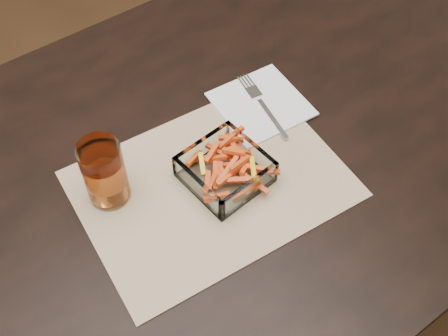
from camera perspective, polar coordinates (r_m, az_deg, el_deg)
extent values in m
plane|color=#331E0F|center=(1.67, -2.25, -15.57)|extent=(4.50, 4.50, 0.00)
cube|color=black|center=(1.02, -3.56, -0.42)|extent=(1.60, 0.90, 0.03)
cylinder|color=black|center=(1.81, 9.80, 11.08)|extent=(0.06, 0.06, 0.72)
cube|color=tan|center=(0.98, -1.28, -1.62)|extent=(0.48, 0.37, 0.00)
cube|color=white|center=(0.98, 0.11, -0.88)|extent=(0.14, 0.14, 0.01)
cube|color=white|center=(0.99, -2.19, 1.96)|extent=(0.13, 0.02, 0.05)
cube|color=white|center=(0.94, 2.55, -2.36)|extent=(0.13, 0.02, 0.05)
cube|color=white|center=(0.94, -2.64, -2.09)|extent=(0.02, 0.13, 0.05)
cube|color=white|center=(0.99, 2.74, 1.71)|extent=(0.02, 0.13, 0.05)
cylinder|color=white|center=(0.93, -12.07, -0.47)|extent=(0.07, 0.07, 0.13)
cylinder|color=#A74917|center=(0.95, -11.93, -0.97)|extent=(0.06, 0.06, 0.08)
cube|color=white|center=(1.10, 3.77, 6.51)|extent=(0.17, 0.17, 0.00)
cube|color=silver|center=(1.07, 4.96, 5.00)|extent=(0.03, 0.11, 0.00)
cube|color=silver|center=(1.11, 3.03, 7.71)|extent=(0.03, 0.04, 0.00)
cube|color=silver|center=(1.13, 1.80, 8.65)|extent=(0.01, 0.04, 0.00)
cube|color=silver|center=(1.13, 2.10, 8.74)|extent=(0.01, 0.04, 0.00)
cube|color=silver|center=(1.13, 2.40, 8.84)|extent=(0.01, 0.04, 0.00)
cube|color=silver|center=(1.14, 2.70, 8.94)|extent=(0.01, 0.04, 0.00)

